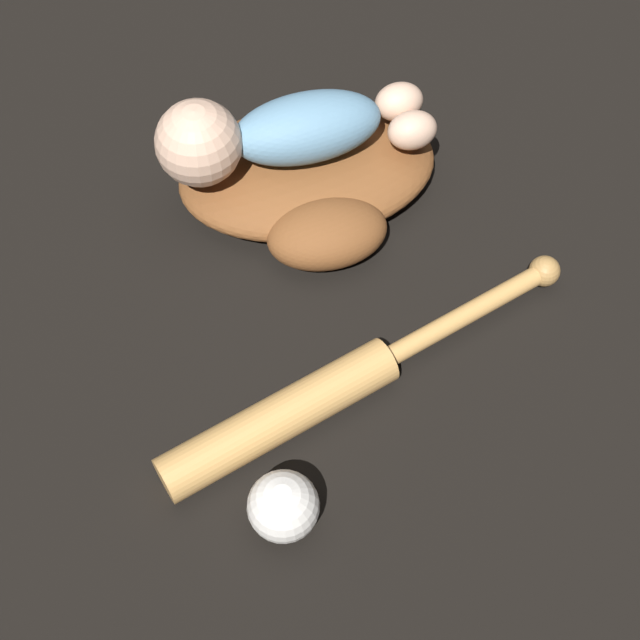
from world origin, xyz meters
name	(u,v)px	position (x,y,z in m)	size (l,w,h in m)	color
ground_plane	(346,181)	(0.00, 0.00, 0.00)	(6.00, 6.00, 0.00)	black
baseball_glove	(311,180)	(0.05, 0.01, 0.04)	(0.36, 0.30, 0.07)	brown
baby_figure	(275,133)	(0.09, -0.01, 0.11)	(0.35, 0.12, 0.10)	#6693B2
baseball_bat	(322,394)	(0.15, 0.30, 0.03)	(0.53, 0.15, 0.05)	tan
baseball	(283,506)	(0.23, 0.41, 0.04)	(0.08, 0.08, 0.08)	white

